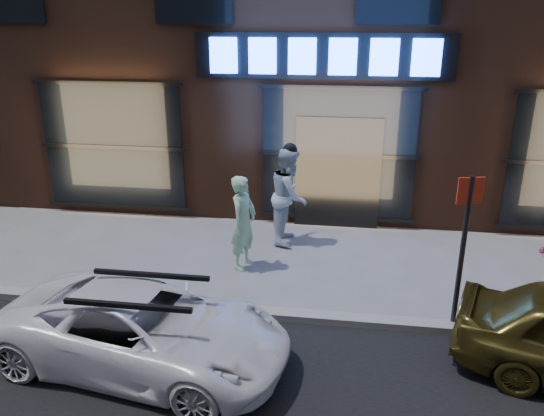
{
  "coord_description": "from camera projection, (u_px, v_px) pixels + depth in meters",
  "views": [
    {
      "loc": [
        0.19,
        -7.0,
        4.39
      ],
      "look_at": [
        -1.07,
        1.6,
        1.2
      ],
      "focal_mm": 35.0,
      "sensor_mm": 36.0,
      "label": 1
    }
  ],
  "objects": [
    {
      "name": "man_cap",
      "position": [
        289.0,
        195.0,
        10.59
      ],
      "size": [
        0.77,
        0.97,
        1.95
      ],
      "primitive_type": "imported",
      "rotation": [
        0.0,
        0.0,
        1.54
      ],
      "color": "white",
      "rests_on": "ground"
    },
    {
      "name": "curb",
      "position": [
        327.0,
        318.0,
        8.02
      ],
      "size": [
        60.0,
        0.25,
        0.12
      ],
      "primitive_type": "cube",
      "color": "gray",
      "rests_on": "ground"
    },
    {
      "name": "white_suv",
      "position": [
        144.0,
        329.0,
        6.89
      ],
      "size": [
        4.08,
        2.36,
        1.07
      ],
      "primitive_type": "imported",
      "rotation": [
        0.0,
        0.0,
        1.41
      ],
      "color": "white",
      "rests_on": "ground"
    },
    {
      "name": "man_bowtie",
      "position": [
        243.0,
        223.0,
        9.51
      ],
      "size": [
        0.59,
        0.73,
        1.74
      ],
      "primitive_type": "imported",
      "rotation": [
        0.0,
        0.0,
        1.26
      ],
      "color": "#9DCFB2",
      "rests_on": "ground"
    },
    {
      "name": "sign_post",
      "position": [
        464.0,
        240.0,
        7.39
      ],
      "size": [
        0.37,
        0.13,
        2.36
      ],
      "rotation": [
        0.0,
        0.0,
        0.27
      ],
      "color": "#262628",
      "rests_on": "ground"
    },
    {
      "name": "ground",
      "position": [
        327.0,
        322.0,
        8.04
      ],
      "size": [
        90.0,
        90.0,
        0.0
      ],
      "primitive_type": "plane",
      "color": "slate",
      "rests_on": "ground"
    }
  ]
}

